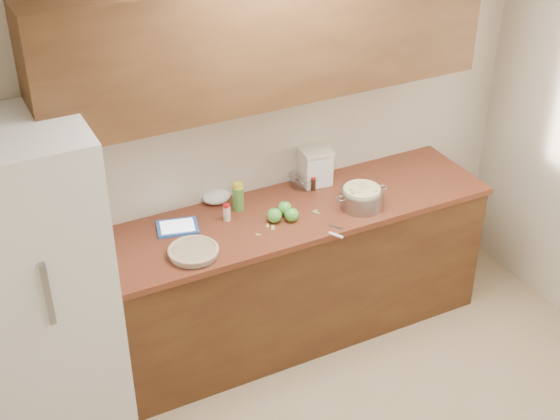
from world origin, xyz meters
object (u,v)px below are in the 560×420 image
flour_canister (315,165)px  tablet (177,227)px  colander (361,198)px  pie (193,252)px

flour_canister → tablet: bearing=-173.2°
tablet → colander: bearing=-0.4°
pie → flour_canister: (0.99, 0.41, 0.09)m
flour_canister → tablet: flour_canister is taller
tablet → flour_canister: bearing=20.8°
pie → colander: 1.09m
colander → flour_canister: 0.41m
pie → colander: size_ratio=0.84×
colander → tablet: (-1.07, 0.27, -0.05)m
pie → tablet: bearing=86.7°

